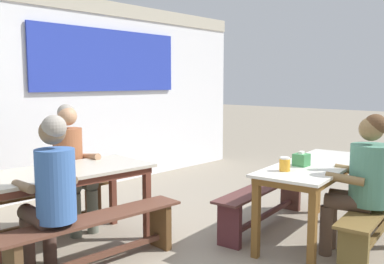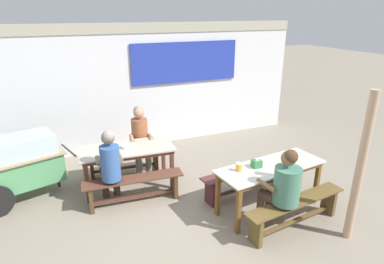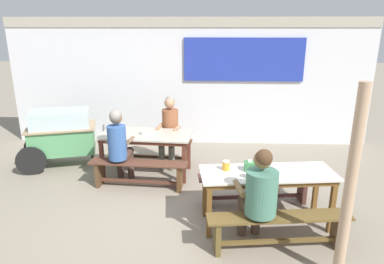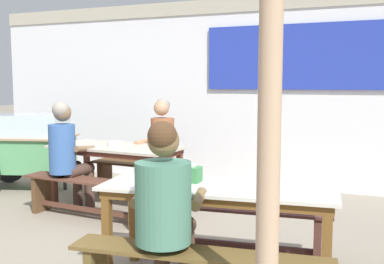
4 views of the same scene
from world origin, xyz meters
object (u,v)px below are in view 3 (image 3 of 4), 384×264
object	(u,v)px
tissue_box	(250,166)
bench_far_front	(139,171)
bench_near_front	(279,227)
food_cart	(61,133)
dining_table_near	(267,178)
person_near_front	(259,193)
wooden_support_post	(350,188)
soup_bowl	(145,132)
person_center_facing	(169,128)
dining_table_far	(146,138)
bench_far_back	(154,148)
person_left_back_turned	(119,144)
bench_near_back	(255,185)
condiment_jar	(226,165)

from	to	relation	value
tissue_box	bench_far_front	bearing A→B (deg)	150.19
bench_near_front	food_cart	world-z (taller)	food_cart
dining_table_near	bench_near_front	distance (m)	0.65
person_near_front	wooden_support_post	world-z (taller)	wooden_support_post
person_near_front	soup_bowl	world-z (taller)	person_near_front
person_center_facing	dining_table_far	bearing A→B (deg)	-128.03
bench_far_back	person_near_front	world-z (taller)	person_near_front
food_cart	person_near_front	world-z (taller)	person_near_front
bench_near_front	person_near_front	size ratio (longest dim) A/B	1.34
person_near_front	bench_far_front	bearing A→B (deg)	138.36
bench_far_front	wooden_support_post	size ratio (longest dim) A/B	0.77
bench_far_front	food_cart	bearing A→B (deg)	150.88
dining_table_near	bench_far_front	world-z (taller)	dining_table_near
person_center_facing	person_near_front	size ratio (longest dim) A/B	1.03
dining_table_near	bench_near_front	bearing A→B (deg)	-83.40
person_center_facing	person_left_back_turned	world-z (taller)	person_center_facing
dining_table_far	bench_near_front	xyz separation A→B (m)	(1.86, -2.05, -0.36)
bench_near_front	wooden_support_post	size ratio (longest dim) A/B	0.82
bench_near_front	wooden_support_post	xyz separation A→B (m)	(0.53, -0.45, 0.72)
person_near_front	wooden_support_post	bearing A→B (deg)	-32.07
soup_bowl	dining_table_near	bearing A→B (deg)	-39.78
person_center_facing	soup_bowl	world-z (taller)	person_center_facing
tissue_box	person_near_front	bearing A→B (deg)	-85.01
person_center_facing	bench_near_back	bearing A→B (deg)	-45.72
wooden_support_post	condiment_jar	bearing A→B (deg)	137.16
bench_near_front	condiment_jar	size ratio (longest dim) A/B	13.69
person_near_front	bench_near_back	bearing A→B (deg)	83.82
dining_table_far	tissue_box	distance (m)	2.15
bench_far_back	food_cart	distance (m)	1.70
dining_table_far	food_cart	size ratio (longest dim) A/B	0.97
soup_bowl	bench_near_front	bearing A→B (deg)	-47.54
wooden_support_post	person_near_front	bearing A→B (deg)	147.93
dining_table_far	bench_far_front	bearing A→B (deg)	-94.38
person_near_front	condiment_jar	distance (m)	0.66
bench_far_front	wooden_support_post	bearing A→B (deg)	-38.87
dining_table_near	person_center_facing	world-z (taller)	person_center_facing
bench_far_back	person_near_front	size ratio (longest dim) A/B	1.16
bench_far_front	person_center_facing	size ratio (longest dim) A/B	1.23
person_left_back_turned	dining_table_near	bearing A→B (deg)	-26.47
food_cart	wooden_support_post	distance (m)	4.92
bench_far_back	wooden_support_post	bearing A→B (deg)	-52.33
bench_near_front	soup_bowl	world-z (taller)	soup_bowl
bench_far_front	condiment_jar	xyz separation A→B (m)	(1.31, -0.92, 0.51)
person_left_back_turned	condiment_jar	xyz separation A→B (m)	(1.63, -1.02, 0.09)
person_near_front	condiment_jar	bearing A→B (deg)	122.12
soup_bowl	bench_near_back	bearing A→B (deg)	-28.99
soup_bowl	dining_table_far	bearing A→B (deg)	19.20
dining_table_far	bench_near_front	size ratio (longest dim) A/B	0.95
dining_table_near	person_center_facing	distance (m)	2.43
bench_near_front	soup_bowl	bearing A→B (deg)	132.46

